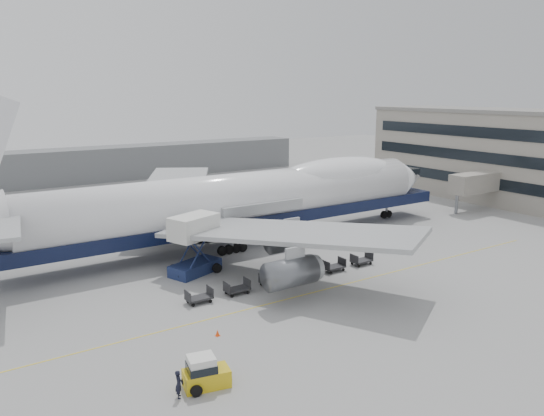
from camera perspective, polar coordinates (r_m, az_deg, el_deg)
ground at (r=56.78m, az=2.84°, el=-6.67°), size 260.00×260.00×0.00m
apron_line at (r=52.34m, az=6.74°, el=-8.44°), size 60.00×0.15×0.01m
hangar at (r=116.33m, az=-22.24°, el=4.09°), size 110.00×8.00×7.00m
airliner at (r=65.34m, az=-2.84°, el=1.00°), size 67.00×55.30×19.98m
catering_truck at (r=55.31m, az=-8.35°, el=-3.56°), size 6.06×5.07×6.21m
baggage_tug at (r=35.77m, az=-7.27°, el=-17.22°), size 3.18×2.12×2.14m
ground_worker at (r=34.96m, az=-10.00°, el=-18.16°), size 0.64×0.77×1.81m
traffic_cone at (r=42.48m, az=-5.88°, el=-13.21°), size 0.35×0.35×0.52m
dolly_0 at (r=48.62m, az=-7.85°, el=-9.48°), size 2.30×1.35×1.30m
dolly_1 at (r=50.28m, az=-3.78°, el=-8.63°), size 2.30×1.35×1.30m
dolly_2 at (r=52.17m, az=-0.01°, el=-7.80°), size 2.30×1.35×1.30m
dolly_3 at (r=54.28m, az=3.47°, el=-7.00°), size 2.30×1.35×1.30m
dolly_4 at (r=56.59m, az=6.67°, el=-6.24°), size 2.30×1.35×1.30m
dolly_5 at (r=59.06m, az=9.60°, el=-5.53°), size 2.30×1.35×1.30m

